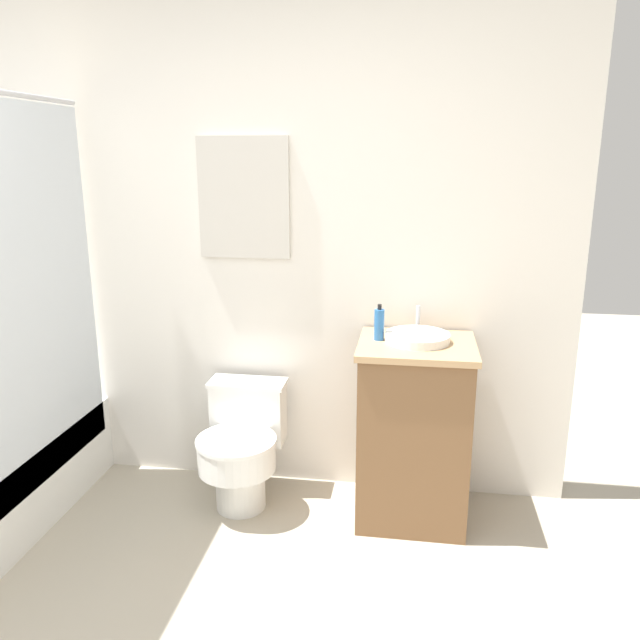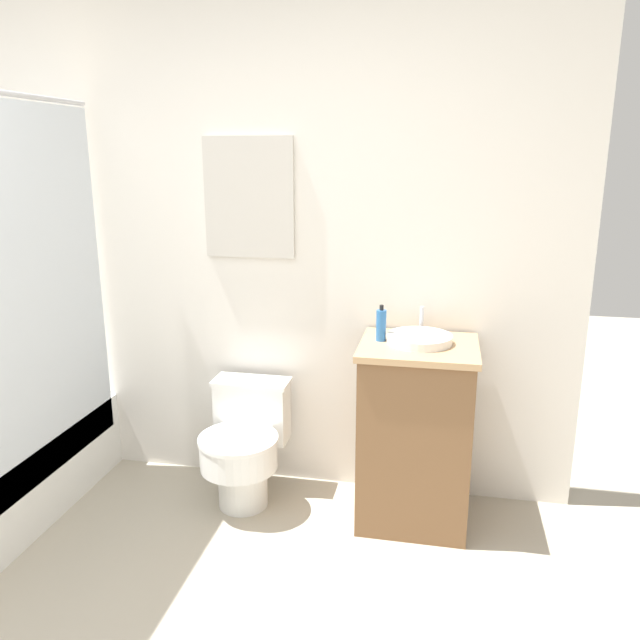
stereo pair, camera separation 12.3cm
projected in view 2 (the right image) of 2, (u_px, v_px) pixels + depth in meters
wall_back at (229, 249)px, 3.21m from camera, size 3.55×0.07×2.50m
toilet at (245, 444)px, 3.15m from camera, size 0.39×0.52×0.61m
vanity at (415, 433)px, 2.96m from camera, size 0.54×0.49×0.89m
sink at (419, 339)px, 2.87m from camera, size 0.30×0.34×0.13m
soap_bottle at (381, 325)px, 2.89m from camera, size 0.05×0.05×0.17m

